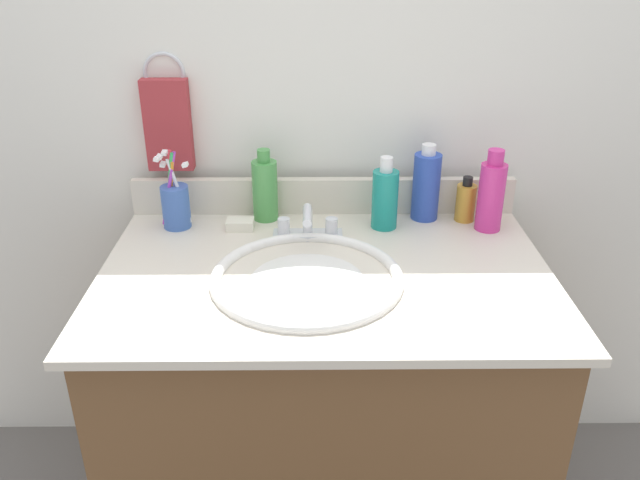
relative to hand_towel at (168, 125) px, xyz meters
name	(u,v)px	position (x,y,z in m)	size (l,w,h in m)	color
vanity_cabinet	(325,410)	(0.37, -0.32, -0.60)	(0.91, 0.58, 0.72)	brown
countertop	(325,274)	(0.37, -0.32, -0.23)	(0.95, 0.63, 0.02)	beige
backsplash	(324,196)	(0.37, -0.02, -0.17)	(0.95, 0.02, 0.09)	beige
back_wall	(323,232)	(0.37, 0.04, -0.31)	(2.05, 0.04, 1.30)	white
towel_ring	(164,73)	(0.00, 0.02, 0.12)	(0.10, 0.10, 0.01)	silver
hand_towel	(168,125)	(0.00, 0.00, 0.00)	(0.11, 0.04, 0.22)	#A53338
sink_basin	(307,293)	(0.34, -0.37, -0.25)	(0.40, 0.40, 0.11)	white
faucet	(308,228)	(0.34, -0.17, -0.19)	(0.16, 0.10, 0.08)	silver
bottle_oil_amber	(466,202)	(0.72, -0.07, -0.17)	(0.05, 0.05, 0.11)	gold
bottle_mouthwash_teal	(385,198)	(0.52, -0.11, -0.15)	(0.06, 0.06, 0.17)	teal
bottle_shampoo_blue	(426,185)	(0.62, -0.06, -0.13)	(0.07, 0.07, 0.19)	#2D4CB2
bottle_toner_green	(265,189)	(0.23, -0.06, -0.14)	(0.06, 0.06, 0.18)	#4C9E4C
bottle_soap_pink	(491,194)	(0.76, -0.12, -0.13)	(0.06, 0.06, 0.20)	#D8338C
cup_blue_plastic	(175,204)	(0.02, -0.10, -0.16)	(0.08, 0.07, 0.19)	#3F66B7
soap_bar	(240,224)	(0.17, -0.12, -0.21)	(0.06, 0.04, 0.02)	white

